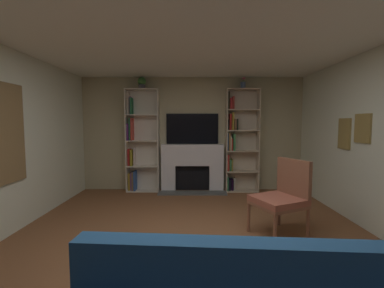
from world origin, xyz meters
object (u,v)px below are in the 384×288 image
object	(u,v)px
tv	(192,129)
vase_with_flowers	(242,84)
potted_plant	(141,83)
armchair	(282,196)
bookshelf_left	(139,143)
fireplace	(192,166)
bookshelf_right	(237,141)

from	to	relation	value
tv	vase_with_flowers	distance (m)	1.47
potted_plant	vase_with_flowers	world-z (taller)	vase_with_flowers
armchair	bookshelf_left	bearing A→B (deg)	135.70
bookshelf_left	armchair	bearing A→B (deg)	-44.30
fireplace	bookshelf_right	world-z (taller)	bookshelf_right
fireplace	bookshelf_right	size ratio (longest dim) A/B	0.65
tv	armchair	world-z (taller)	tv
bookshelf_left	vase_with_flowers	xyz separation A→B (m)	(2.28, -0.05, 1.29)
potted_plant	armchair	bearing A→B (deg)	-44.77
fireplace	tv	xyz separation A→B (m)	(0.00, 0.09, 0.83)
bookshelf_left	vase_with_flowers	size ratio (longest dim) A/B	8.95
potted_plant	fireplace	bearing A→B (deg)	1.61
potted_plant	vase_with_flowers	bearing A→B (deg)	-0.02
tv	potted_plant	xyz separation A→B (m)	(-1.09, -0.12, 1.00)
fireplace	tv	world-z (taller)	tv
tv	bookshelf_right	size ratio (longest dim) A/B	0.51
tv	potted_plant	world-z (taller)	potted_plant
potted_plant	tv	bearing A→B (deg)	6.25
bookshelf_right	armchair	size ratio (longest dim) A/B	2.21
bookshelf_right	potted_plant	bearing A→B (deg)	-178.91
bookshelf_right	potted_plant	size ratio (longest dim) A/B	9.01
fireplace	tv	distance (m)	0.84
fireplace	vase_with_flowers	distance (m)	2.11
tv	bookshelf_right	distance (m)	1.04
tv	vase_with_flowers	world-z (taller)	vase_with_flowers
tv	fireplace	bearing A→B (deg)	-90.00
bookshelf_left	bookshelf_right	bearing A→B (deg)	-0.21
fireplace	armchair	world-z (taller)	fireplace
tv	potted_plant	bearing A→B (deg)	-173.75
bookshelf_left	fireplace	bearing A→B (deg)	-0.84
vase_with_flowers	armchair	distance (m)	2.92
bookshelf_right	vase_with_flowers	size ratio (longest dim) A/B	8.95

